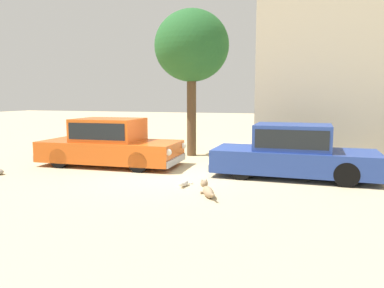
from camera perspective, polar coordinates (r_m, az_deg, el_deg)
ground_plane at (r=10.59m, az=-4.56°, el=-4.80°), size 80.00×80.00×0.00m
parked_sedan_nearest at (r=12.28m, az=-12.39°, el=0.23°), size 4.63×2.05×1.51m
parked_sedan_second at (r=10.59m, az=15.17°, el=-1.09°), size 4.49×1.73×1.46m
stray_dog_spotted at (r=8.38m, az=2.36°, el=-7.06°), size 0.56×0.91×0.33m
stray_cat at (r=9.29m, az=-1.19°, el=-6.01°), size 0.21×0.65×0.16m
acacia_tree_left at (r=14.06m, az=-0.07°, el=14.54°), size 2.74×2.46×5.34m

